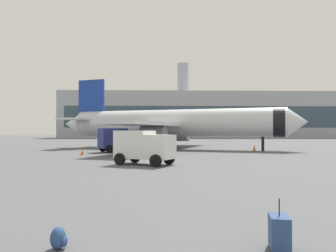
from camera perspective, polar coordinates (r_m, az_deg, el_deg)
The scene contains 8 objects.
airplane_at_gate at distance 45.45m, azimuth 0.83°, elevation 0.47°, with size 34.53×31.62×10.50m.
service_truck at distance 39.89m, azimuth -8.73°, elevation -2.27°, with size 5.27×4.27×2.90m.
cargo_van at distance 24.50m, azimuth -4.30°, elevation -3.49°, with size 4.82×3.95×2.60m.
safety_cone_near at distance 42.96m, azimuth 15.05°, elevation -3.77°, with size 0.44×0.44×0.80m.
safety_cone_mid at distance 35.68m, azimuth -14.97°, elevation -4.36°, with size 0.44×0.44×0.79m.
rolling_suitcase at distance 7.60m, azimuth 19.12°, elevation -17.33°, with size 0.53×0.71×1.10m.
traveller_backpack at distance 7.70m, azimuth -18.80°, elevation -18.34°, with size 0.36×0.40×0.48m.
terminal_building at distance 127.57m, azimuth 6.69°, elevation 1.83°, with size 109.86×22.17×29.22m.
Camera 1 is at (0.06, -2.11, 2.54)m, focal length 34.41 mm.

